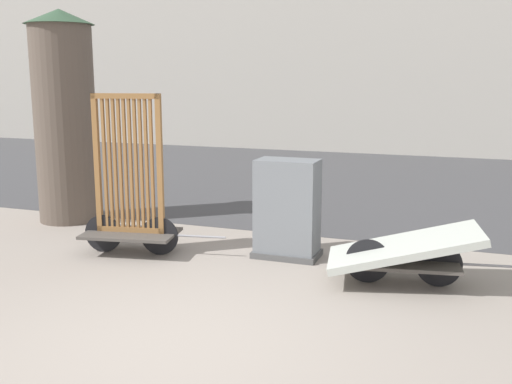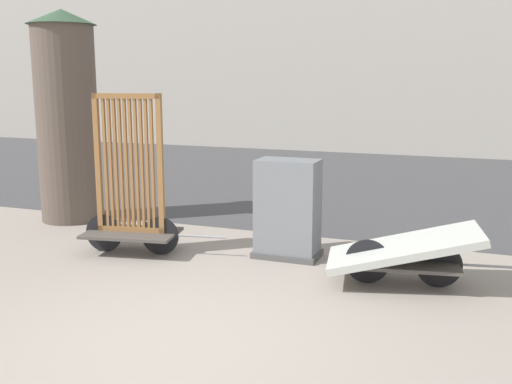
# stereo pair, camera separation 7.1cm
# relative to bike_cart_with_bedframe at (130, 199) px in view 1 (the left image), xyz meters

# --- Properties ---
(ground_plane) EXTENTS (60.00, 60.00, 0.00)m
(ground_plane) POSITION_rel_bike_cart_with_bedframe_xyz_m (1.81, -2.31, -0.76)
(ground_plane) COLOR gray
(road_strip) EXTENTS (56.00, 10.21, 0.01)m
(road_strip) POSITION_rel_bike_cart_with_bedframe_xyz_m (1.81, 6.80, -0.76)
(road_strip) COLOR #424244
(road_strip) RESTS_ON ground_plane
(bike_cart_with_bedframe) EXTENTS (1.98, 0.96, 2.17)m
(bike_cart_with_bedframe) POSITION_rel_bike_cart_with_bedframe_xyz_m (0.00, 0.00, 0.00)
(bike_cart_with_bedframe) COLOR #4C4742
(bike_cart_with_bedframe) RESTS_ON ground_plane
(bike_cart_with_mattress) EXTENTS (2.23, 1.23, 0.70)m
(bike_cart_with_mattress) POSITION_rel_bike_cart_with_bedframe_xyz_m (3.64, -0.00, -0.36)
(bike_cart_with_mattress) COLOR #4C4742
(bike_cart_with_mattress) RESTS_ON ground_plane
(utility_cabinet) EXTENTS (0.87, 0.54, 1.32)m
(utility_cabinet) POSITION_rel_bike_cart_with_bedframe_xyz_m (2.04, 0.58, -0.15)
(utility_cabinet) COLOR #4C4C4C
(utility_cabinet) RESTS_ON ground_plane
(advertising_column) EXTENTS (1.11, 1.11, 3.44)m
(advertising_column) POSITION_rel_bike_cart_with_bedframe_xyz_m (-2.03, 1.35, 0.99)
(advertising_column) COLOR brown
(advertising_column) RESTS_ON ground_plane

